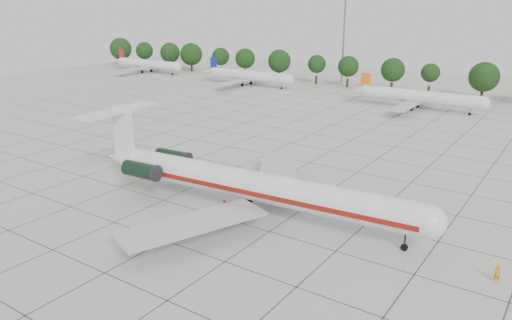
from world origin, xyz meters
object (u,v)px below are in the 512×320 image
(main_airliner, at_px, (242,183))
(bg_airliner_b, at_px, (249,76))
(bg_airliner_c, at_px, (419,97))
(bg_airliner_a, at_px, (148,64))
(floodlight_mast, at_px, (344,35))
(ground_crew, at_px, (497,273))

(main_airliner, relative_size, bg_airliner_b, 1.59)
(main_airliner, xyz_separation_m, bg_airliner_c, (-0.61, 70.86, -0.81))
(bg_airliner_a, height_order, bg_airliner_b, same)
(bg_airliner_c, distance_m, floodlight_mast, 42.87)
(bg_airliner_b, height_order, floodlight_mast, floodlight_mast)
(bg_airliner_c, bearing_deg, bg_airliner_b, 174.00)
(bg_airliner_b, bearing_deg, bg_airliner_a, 176.20)
(bg_airliner_a, bearing_deg, bg_airliner_b, -3.80)
(bg_airliner_a, bearing_deg, ground_crew, -32.17)
(ground_crew, relative_size, bg_airliner_c, 0.06)
(bg_airliner_a, relative_size, bg_airliner_c, 1.00)
(main_airliner, height_order, bg_airliner_c, main_airliner)
(bg_airliner_b, distance_m, bg_airliner_c, 52.22)
(main_airliner, distance_m, floodlight_mast, 103.11)
(main_airliner, distance_m, ground_crew, 28.24)
(floodlight_mast, bearing_deg, main_airliner, -71.61)
(bg_airliner_b, xyz_separation_m, floodlight_mast, (20.19, 21.01, 11.37))
(floodlight_mast, bearing_deg, ground_crew, -58.09)
(main_airliner, xyz_separation_m, ground_crew, (28.09, 0.25, -2.85))
(main_airliner, bearing_deg, bg_airliner_c, 86.33)
(ground_crew, xyz_separation_m, bg_airliner_c, (-28.70, 70.61, 2.04))
(bg_airliner_c, bearing_deg, main_airliner, -89.51)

